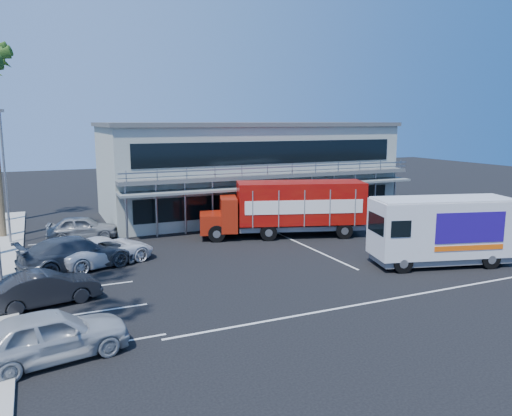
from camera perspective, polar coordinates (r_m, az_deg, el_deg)
name	(u,v)px	position (r m, az deg, el deg)	size (l,w,h in m)	color
ground	(304,264)	(26.40, 5.54, -6.43)	(120.00, 120.00, 0.00)	black
building	(246,168)	(40.26, -1.16, 4.57)	(22.40, 12.00, 7.30)	#9DA496
light_pole_far	(5,171)	(33.16, -26.80, 3.83)	(0.50, 0.25, 8.09)	gray
red_truck	(289,207)	(32.25, 3.83, 0.15)	(10.78, 5.50, 3.55)	maroon
white_van	(441,230)	(27.53, 20.44, -2.34)	(7.59, 4.25, 3.51)	silver
parked_car_a	(50,335)	(17.30, -22.49, -13.27)	(1.93, 4.81, 1.64)	#A4A7AB
parked_car_b	(46,288)	(22.24, -22.91, -8.45)	(1.48, 4.23, 1.39)	black
parked_car_c	(105,250)	(27.40, -16.89, -4.65)	(2.38, 5.17, 1.44)	silver
parked_car_d	(78,253)	(26.86, -19.72, -4.84)	(2.34, 5.76, 1.67)	#303740
parked_car_e	(83,227)	(33.56, -19.21, -2.11)	(1.74, 4.32, 1.47)	gray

